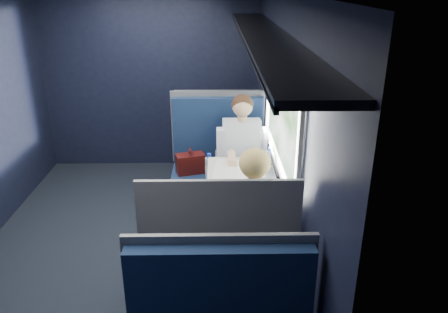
{
  "coord_description": "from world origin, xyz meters",
  "views": [
    {
      "loc": [
        0.84,
        -3.53,
        2.4
      ],
      "look_at": [
        0.9,
        0.0,
        0.95
      ],
      "focal_mm": 35.0,
      "sensor_mm": 36.0,
      "label": 1
    }
  ],
  "objects_px": {
    "seat_bay_near": "(217,171)",
    "laptop": "(267,165)",
    "woman": "(252,220)",
    "bottle_small": "(269,158)",
    "cup": "(260,159)",
    "seat_bay_far": "(219,269)",
    "man": "(242,152)",
    "table": "(239,186)",
    "seat_row_front": "(218,143)"
  },
  "relations": [
    {
      "from": "seat_bay_near",
      "to": "woman",
      "type": "distance_m",
      "value": 1.63
    },
    {
      "from": "laptop",
      "to": "woman",
      "type": "bearing_deg",
      "value": -102.93
    },
    {
      "from": "man",
      "to": "bottle_small",
      "type": "distance_m",
      "value": 0.52
    },
    {
      "from": "woman",
      "to": "seat_row_front",
      "type": "bearing_deg",
      "value": 95.7
    },
    {
      "from": "man",
      "to": "laptop",
      "type": "xyz_separation_m",
      "value": [
        0.19,
        -0.56,
        0.09
      ]
    },
    {
      "from": "seat_bay_far",
      "to": "laptop",
      "type": "xyz_separation_m",
      "value": [
        0.44,
        1.01,
        0.39
      ]
    },
    {
      "from": "woman",
      "to": "laptop",
      "type": "relative_size",
      "value": 4.15
    },
    {
      "from": "laptop",
      "to": "cup",
      "type": "height_order",
      "value": "laptop"
    },
    {
      "from": "seat_bay_near",
      "to": "cup",
      "type": "distance_m",
      "value": 0.77
    },
    {
      "from": "woman",
      "to": "bottle_small",
      "type": "relative_size",
      "value": 6.58
    },
    {
      "from": "table",
      "to": "seat_bay_far",
      "type": "bearing_deg",
      "value": -101.78
    },
    {
      "from": "table",
      "to": "man",
      "type": "height_order",
      "value": "man"
    },
    {
      "from": "seat_bay_far",
      "to": "woman",
      "type": "relative_size",
      "value": 0.95
    },
    {
      "from": "table",
      "to": "man",
      "type": "xyz_separation_m",
      "value": [
        0.07,
        0.7,
        0.06
      ]
    },
    {
      "from": "cup",
      "to": "laptop",
      "type": "bearing_deg",
      "value": -79.83
    },
    {
      "from": "table",
      "to": "bottle_small",
      "type": "bearing_deg",
      "value": 39.19
    },
    {
      "from": "seat_bay_far",
      "to": "man",
      "type": "relative_size",
      "value": 0.95
    },
    {
      "from": "man",
      "to": "bottle_small",
      "type": "relative_size",
      "value": 6.58
    },
    {
      "from": "seat_bay_near",
      "to": "seat_row_front",
      "type": "relative_size",
      "value": 1.09
    },
    {
      "from": "woman",
      "to": "laptop",
      "type": "height_order",
      "value": "woman"
    },
    {
      "from": "laptop",
      "to": "bottle_small",
      "type": "distance_m",
      "value": 0.11
    },
    {
      "from": "seat_bay_near",
      "to": "man",
      "type": "distance_m",
      "value": 0.43
    },
    {
      "from": "man",
      "to": "laptop",
      "type": "distance_m",
      "value": 0.6
    },
    {
      "from": "seat_row_front",
      "to": "laptop",
      "type": "distance_m",
      "value": 1.76
    },
    {
      "from": "seat_bay_far",
      "to": "woman",
      "type": "bearing_deg",
      "value": 33.82
    },
    {
      "from": "table",
      "to": "seat_bay_far",
      "type": "distance_m",
      "value": 0.93
    },
    {
      "from": "seat_bay_far",
      "to": "laptop",
      "type": "bearing_deg",
      "value": 66.34
    },
    {
      "from": "table",
      "to": "seat_row_front",
      "type": "distance_m",
      "value": 1.82
    },
    {
      "from": "seat_row_front",
      "to": "laptop",
      "type": "bearing_deg",
      "value": -74.99
    },
    {
      "from": "seat_bay_near",
      "to": "seat_bay_far",
      "type": "bearing_deg",
      "value": -89.69
    },
    {
      "from": "woman",
      "to": "man",
      "type": "bearing_deg",
      "value": 90.0
    },
    {
      "from": "bottle_small",
      "to": "cup",
      "type": "distance_m",
      "value": 0.13
    },
    {
      "from": "seat_bay_far",
      "to": "seat_row_front",
      "type": "bearing_deg",
      "value": 90.0
    },
    {
      "from": "table",
      "to": "man",
      "type": "relative_size",
      "value": 0.76
    },
    {
      "from": "table",
      "to": "laptop",
      "type": "distance_m",
      "value": 0.33
    },
    {
      "from": "cup",
      "to": "seat_bay_far",
      "type": "bearing_deg",
      "value": -108.57
    },
    {
      "from": "seat_bay_near",
      "to": "laptop",
      "type": "relative_size",
      "value": 3.96
    },
    {
      "from": "seat_bay_far",
      "to": "bottle_small",
      "type": "relative_size",
      "value": 6.28
    },
    {
      "from": "seat_row_front",
      "to": "man",
      "type": "xyz_separation_m",
      "value": [
        0.25,
        -1.1,
        0.31
      ]
    },
    {
      "from": "seat_bay_near",
      "to": "laptop",
      "type": "height_order",
      "value": "seat_bay_near"
    },
    {
      "from": "bottle_small",
      "to": "cup",
      "type": "height_order",
      "value": "bottle_small"
    },
    {
      "from": "seat_bay_far",
      "to": "cup",
      "type": "distance_m",
      "value": 1.33
    },
    {
      "from": "seat_row_front",
      "to": "cup",
      "type": "bearing_deg",
      "value": -74.34
    },
    {
      "from": "seat_bay_near",
      "to": "man",
      "type": "xyz_separation_m",
      "value": [
        0.26,
        -0.17,
        0.3
      ]
    },
    {
      "from": "seat_row_front",
      "to": "table",
      "type": "bearing_deg",
      "value": -84.2
    },
    {
      "from": "seat_bay_far",
      "to": "cup",
      "type": "height_order",
      "value": "seat_bay_far"
    },
    {
      "from": "woman",
      "to": "laptop",
      "type": "bearing_deg",
      "value": 77.07
    },
    {
      "from": "man",
      "to": "bottle_small",
      "type": "height_order",
      "value": "man"
    },
    {
      "from": "seat_row_front",
      "to": "cup",
      "type": "xyz_separation_m",
      "value": [
        0.41,
        -1.46,
        0.37
      ]
    },
    {
      "from": "seat_bay_far",
      "to": "woman",
      "type": "distance_m",
      "value": 0.43
    }
  ]
}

